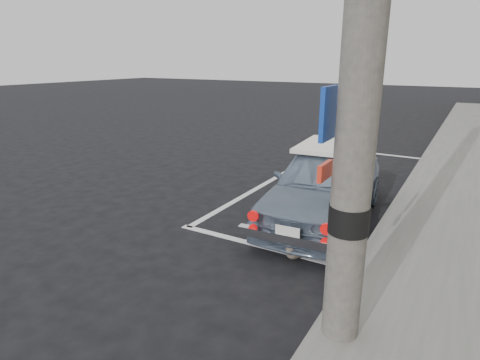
# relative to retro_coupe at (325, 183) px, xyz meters

# --- Properties ---
(ground) EXTENTS (80.00, 80.00, 0.00)m
(ground) POSITION_rel_retro_coupe_xyz_m (-0.85, -1.00, -0.64)
(ground) COLOR black
(ground) RESTS_ON ground
(sidewalk) EXTENTS (2.80, 40.00, 0.15)m
(sidewalk) POSITION_rel_retro_coupe_xyz_m (2.35, 1.00, -0.57)
(sidewalk) COLOR slate
(sidewalk) RESTS_ON ground
(pline_rear) EXTENTS (3.00, 0.12, 0.01)m
(pline_rear) POSITION_rel_retro_coupe_xyz_m (-0.35, -1.50, -0.64)
(pline_rear) COLOR silver
(pline_rear) RESTS_ON ground
(pline_front) EXTENTS (3.00, 0.12, 0.01)m
(pline_front) POSITION_rel_retro_coupe_xyz_m (-0.35, 5.50, -0.64)
(pline_front) COLOR silver
(pline_front) RESTS_ON ground
(pline_side) EXTENTS (0.12, 7.00, 0.01)m
(pline_side) POSITION_rel_retro_coupe_xyz_m (-1.75, 2.00, -0.64)
(pline_side) COLOR silver
(pline_side) RESTS_ON ground
(retro_coupe) EXTENTS (1.78, 3.84, 1.27)m
(retro_coupe) POSITION_rel_retro_coupe_xyz_m (0.00, 0.00, 0.00)
(retro_coupe) COLOR slate
(retro_coupe) RESTS_ON ground
(cat) EXTENTS (0.25, 0.46, 0.25)m
(cat) POSITION_rel_retro_coupe_xyz_m (0.15, -1.61, -0.53)
(cat) COLOR #736358
(cat) RESTS_ON ground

